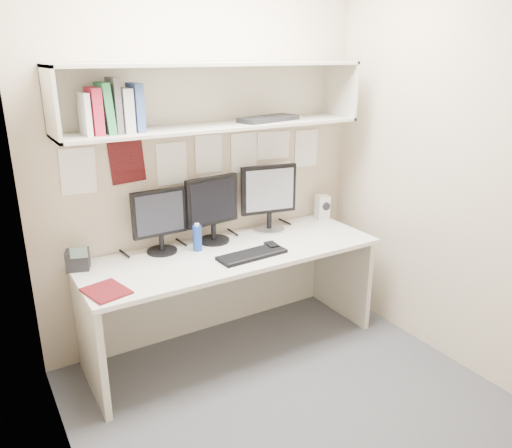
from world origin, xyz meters
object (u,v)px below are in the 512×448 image
speaker (322,207)px  desk_phone (78,260)px  monitor_left (160,218)px  desk (232,299)px  maroon_notebook (106,291)px  monitor_center (212,207)px  monitor_right (269,196)px  keyboard (252,255)px

speaker → desk_phone: speaker is taller
monitor_left → speaker: 1.35m
speaker → desk_phone: (-1.88, -0.02, -0.03)m
desk_phone → monitor_left: bearing=19.5°
desk → maroon_notebook: size_ratio=8.14×
monitor_center → maroon_notebook: monitor_center is taller
monitor_right → desk: bearing=-142.8°
keyboard → desk_phone: desk_phone is taller
desk → monitor_right: size_ratio=4.12×
desk → monitor_center: size_ratio=4.35×
desk → keyboard: size_ratio=4.35×
monitor_left → monitor_center: (0.38, -0.00, 0.02)m
maroon_notebook → monitor_left: bearing=27.1°
monitor_left → monitor_center: size_ratio=0.92×
monitor_left → monitor_right: size_ratio=0.87×
desk → maroon_notebook: bearing=-168.0°
monitor_center → speaker: 0.98m
monitor_right → speaker: 0.53m
maroon_notebook → desk_phone: desk_phone is taller
monitor_left → desk_phone: bearing=179.9°
desk → desk_phone: desk_phone is taller
maroon_notebook → desk_phone: bearing=85.0°
desk → keyboard: keyboard is taller
desk_phone → speaker: bearing=19.0°
monitor_right → maroon_notebook: bearing=-152.5°
speaker → maroon_notebook: bearing=-156.1°
desk → desk_phone: size_ratio=12.43×
desk → monitor_center: bearing=96.3°
monitor_left → desk_phone: monitor_left is taller
desk → desk_phone: bearing=167.4°
monitor_right → desk_phone: bearing=-169.3°
monitor_center → keyboard: (0.09, -0.38, -0.24)m
monitor_center → desk: bearing=-89.1°
desk → monitor_right: (0.43, 0.22, 0.63)m
monitor_center → speaker: bearing=-5.0°
monitor_left → monitor_right: bearing=-1.1°
maroon_notebook → desk_phone: size_ratio=1.53×
maroon_notebook → desk_phone: 0.41m
desk → speaker: size_ratio=10.68×
monitor_center → monitor_right: size_ratio=0.95×
monitor_left → maroon_notebook: bearing=-140.6°
monitor_center → keyboard: 0.46m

